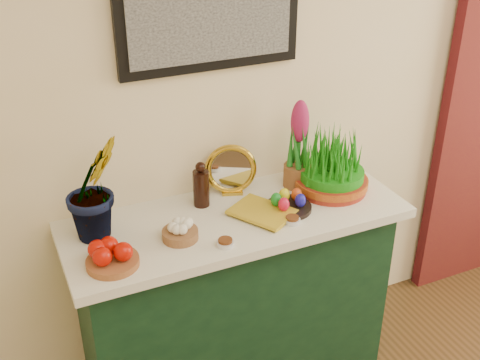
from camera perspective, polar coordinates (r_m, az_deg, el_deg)
name	(u,v)px	position (r m, az deg, el deg)	size (l,w,h in m)	color
sideboard	(235,303)	(2.72, -0.44, -11.60)	(1.30, 0.45, 0.85)	#14371D
tablecloth	(235,218)	(2.46, -0.48, -3.61)	(1.40, 0.55, 0.04)	silver
hyacinth_green	(92,172)	(2.25, -13.82, 0.71)	(0.27, 0.23, 0.54)	#1F781F
apple_bowl	(112,256)	(2.18, -12.04, -7.05)	(0.21, 0.21, 0.10)	brown
garlic_basket	(180,232)	(2.29, -5.71, -4.88)	(0.18, 0.18, 0.08)	brown
vinegar_cruet	(201,186)	(2.47, -3.71, -0.60)	(0.07, 0.07, 0.20)	black
mirror	(231,170)	(2.55, -0.87, 0.95)	(0.23, 0.12, 0.22)	gold
book	(250,222)	(2.37, 0.91, -3.96)	(0.16, 0.24, 0.03)	gold
spice_dish_left	(225,243)	(2.25, -1.40, -5.96)	(0.07, 0.07, 0.03)	silver
spice_dish_right	(292,220)	(2.39, 4.98, -3.79)	(0.07, 0.07, 0.03)	silver
egg_plate	(288,203)	(2.47, 4.60, -2.22)	(0.24, 0.24, 0.08)	black
hyacinth_pink	(299,149)	(2.59, 5.57, 2.98)	(0.12, 0.12, 0.40)	brown
wheatgrass_sabzeh	(332,166)	(2.60, 8.75, 1.33)	(0.32, 0.32, 0.26)	maroon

